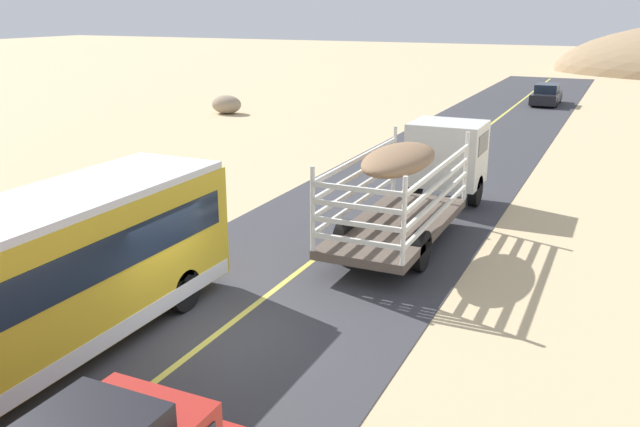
{
  "coord_description": "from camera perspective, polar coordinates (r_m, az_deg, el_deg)",
  "views": [
    {
      "loc": [
        7.47,
        -10.89,
        6.76
      ],
      "look_at": [
        0.0,
        5.17,
        1.26
      ],
      "focal_mm": 37.42,
      "sensor_mm": 36.0,
      "label": 1
    }
  ],
  "objects": [
    {
      "name": "boulder_mid_field",
      "position": [
        44.97,
        -8.0,
        9.22
      ],
      "size": [
        2.03,
        1.64,
        1.21
      ],
      "primitive_type": "ellipsoid",
      "color": "gray",
      "rests_on": "ground"
    },
    {
      "name": "road_centre_line",
      "position": [
        14.83,
        -8.58,
        -9.99
      ],
      "size": [
        0.16,
        117.6,
        0.0
      ],
      "primitive_type": "cube",
      "color": "#D8CC4C",
      "rests_on": "road_surface"
    },
    {
      "name": "ground_plane",
      "position": [
        14.84,
        -8.58,
        -10.07
      ],
      "size": [
        240.0,
        240.0,
        0.0
      ],
      "primitive_type": "plane",
      "color": "#CCB284"
    },
    {
      "name": "bus",
      "position": [
        13.85,
        -23.65,
        -5.51
      ],
      "size": [
        2.54,
        10.0,
        3.21
      ],
      "color": "gold",
      "rests_on": "road_surface"
    },
    {
      "name": "boulder_near_shoulder",
      "position": [
        20.19,
        -25.46,
        -2.24
      ],
      "size": [
        1.27,
        1.58,
        1.21
      ],
      "primitive_type": "ellipsoid",
      "color": "gray",
      "rests_on": "ground"
    },
    {
      "name": "car_far",
      "position": [
        51.32,
        18.79,
        9.56
      ],
      "size": [
        1.8,
        4.4,
        1.46
      ],
      "color": "black",
      "rests_on": "road_surface"
    },
    {
      "name": "livestock_truck",
      "position": [
        22.04,
        9.38,
        3.99
      ],
      "size": [
        2.53,
        9.7,
        3.02
      ],
      "color": "silver",
      "rests_on": "road_surface"
    },
    {
      "name": "road_surface",
      "position": [
        14.83,
        -8.58,
        -10.03
      ],
      "size": [
        8.0,
        120.0,
        0.02
      ],
      "primitive_type": "cube",
      "color": "#38383D",
      "rests_on": "ground"
    }
  ]
}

